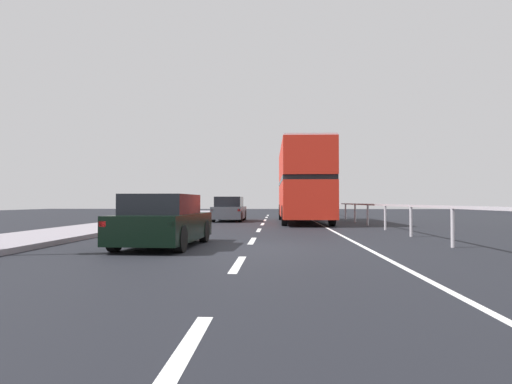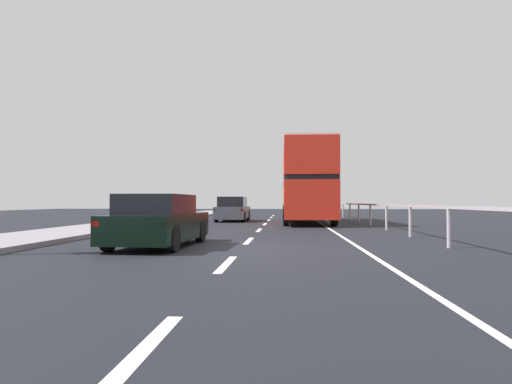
# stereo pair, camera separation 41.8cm
# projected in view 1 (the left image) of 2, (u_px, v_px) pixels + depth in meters

# --- Properties ---
(ground_plane) EXTENTS (74.36, 120.00, 0.10)m
(ground_plane) POSITION_uv_depth(u_px,v_px,m) (248.00, 250.00, 11.29)
(ground_plane) COLOR black
(lane_paint_markings) EXTENTS (3.16, 46.00, 0.01)m
(lane_paint_markings) POSITION_uv_depth(u_px,v_px,m) (303.00, 228.00, 19.40)
(lane_paint_markings) COLOR silver
(lane_paint_markings) RESTS_ON ground
(bridge_side_railing) EXTENTS (0.10, 42.00, 1.08)m
(bridge_side_railing) POSITION_uv_depth(u_px,v_px,m) (376.00, 208.00, 20.05)
(bridge_side_railing) COLOR #AFA9B0
(bridge_side_railing) RESTS_ON ground
(double_decker_bus_red) EXTENTS (2.71, 10.14, 4.35)m
(double_decker_bus_red) POSITION_uv_depth(u_px,v_px,m) (303.00, 182.00, 24.93)
(double_decker_bus_red) COLOR red
(double_decker_bus_red) RESTS_ON ground
(hatchback_car_near) EXTENTS (1.94, 4.13, 1.38)m
(hatchback_car_near) POSITION_uv_depth(u_px,v_px,m) (164.00, 221.00, 11.52)
(hatchback_car_near) COLOR black
(hatchback_car_near) RESTS_ON ground
(sedan_car_ahead) EXTENTS (1.80, 4.25, 1.48)m
(sedan_car_ahead) POSITION_uv_depth(u_px,v_px,m) (230.00, 210.00, 26.56)
(sedan_car_ahead) COLOR #414952
(sedan_car_ahead) RESTS_ON ground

